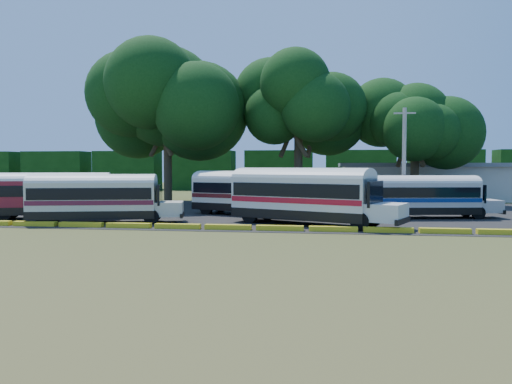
# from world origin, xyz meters

# --- Properties ---
(ground) EXTENTS (160.00, 160.00, 0.00)m
(ground) POSITION_xyz_m (0.00, 0.00, 0.00)
(ground) COLOR #3B531B
(ground) RESTS_ON ground
(asphalt_strip) EXTENTS (64.00, 24.00, 0.02)m
(asphalt_strip) POSITION_xyz_m (1.00, 12.00, 0.01)
(asphalt_strip) COLOR black
(asphalt_strip) RESTS_ON ground
(curb) EXTENTS (53.70, 0.45, 0.30)m
(curb) POSITION_xyz_m (-0.00, 1.00, 0.15)
(curb) COLOR yellow
(curb) RESTS_ON ground
(terminal_building) EXTENTS (19.00, 9.00, 4.00)m
(terminal_building) POSITION_xyz_m (18.00, 30.00, 2.03)
(terminal_building) COLOR beige
(terminal_building) RESTS_ON ground
(treeline_backdrop) EXTENTS (130.00, 4.00, 6.00)m
(treeline_backdrop) POSITION_xyz_m (0.00, 48.00, 3.00)
(treeline_backdrop) COLOR black
(treeline_backdrop) RESTS_ON ground
(bus_red) EXTENTS (10.05, 5.27, 3.22)m
(bus_red) POSITION_xyz_m (-11.71, 5.31, 1.85)
(bus_red) COLOR black
(bus_red) RESTS_ON ground
(bus_cream_west) EXTENTS (9.91, 4.58, 3.16)m
(bus_cream_west) POSITION_xyz_m (-7.43, 2.99, 1.79)
(bus_cream_west) COLOR black
(bus_cream_west) RESTS_ON ground
(bus_cream_east) EXTENTS (10.35, 5.57, 3.32)m
(bus_cream_east) POSITION_xyz_m (1.43, 9.57, 1.88)
(bus_cream_east) COLOR black
(bus_cream_east) RESTS_ON ground
(bus_white_red) EXTENTS (11.03, 6.70, 3.57)m
(bus_white_red) POSITION_xyz_m (5.80, 4.12, 2.02)
(bus_white_red) COLOR black
(bus_white_red) RESTS_ON ground
(bus_white_blue) EXTENTS (9.44, 3.76, 3.02)m
(bus_white_blue) POSITION_xyz_m (13.99, 9.20, 1.71)
(bus_white_blue) COLOR black
(bus_white_blue) RESTS_ON ground
(tree_west) EXTENTS (13.26, 13.26, 15.20)m
(tree_west) POSITION_xyz_m (-8.18, 19.72, 10.32)
(tree_west) COLOR #352A1A
(tree_west) RESTS_ON ground
(tree_center) EXTENTS (10.01, 10.01, 13.84)m
(tree_center) POSITION_xyz_m (4.45, 20.41, 10.12)
(tree_center) COLOR #352A1A
(tree_center) RESTS_ON ground
(tree_east) EXTENTS (9.01, 9.01, 11.55)m
(tree_east) POSITION_xyz_m (15.47, 22.34, 8.20)
(tree_east) COLOR #352A1A
(tree_east) RESTS_ON ground
(utility_pole) EXTENTS (1.60, 0.30, 8.06)m
(utility_pole) POSITION_xyz_m (12.90, 11.84, 4.14)
(utility_pole) COLOR gray
(utility_pole) RESTS_ON ground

